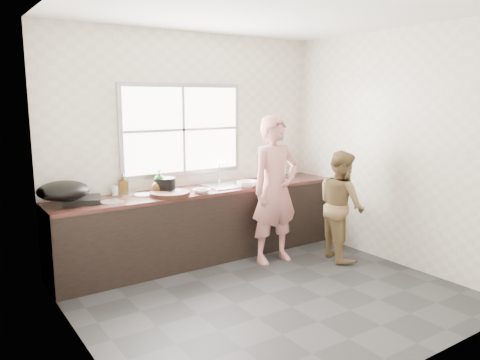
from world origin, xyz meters
TOP-DOWN VIEW (x-y plane):
  - floor at (0.00, 0.00)m, footprint 3.60×3.20m
  - ceiling at (0.00, 0.00)m, footprint 3.60×3.20m
  - wall_back at (0.00, 1.60)m, footprint 3.60×0.01m
  - wall_left at (-1.80, 0.00)m, footprint 0.01×3.20m
  - wall_right at (1.80, 0.00)m, footprint 0.01×3.20m
  - wall_front at (0.00, -1.60)m, footprint 3.60×0.01m
  - cabinet at (0.00, 1.29)m, footprint 3.60×0.62m
  - countertop at (0.00, 1.29)m, footprint 3.60×0.64m
  - sink at (0.35, 1.29)m, footprint 0.55×0.45m
  - faucet at (0.35, 1.49)m, footprint 0.02×0.02m
  - window_frame at (-0.10, 1.59)m, footprint 1.60×0.05m
  - window_glazing at (-0.10, 1.57)m, footprint 1.50×0.01m
  - woman at (0.66, 0.74)m, footprint 0.60×0.41m
  - person_side at (1.38, 0.37)m, footprint 0.67×0.76m
  - cutting_board at (-0.50, 1.16)m, footprint 0.56×0.56m
  - cleaver at (-0.43, 1.17)m, footprint 0.20×0.15m
  - bowl_mince at (-0.14, 1.08)m, footprint 0.24×0.24m
  - bowl_crabs at (0.50, 1.08)m, footprint 0.25×0.25m
  - bowl_held at (0.66, 1.24)m, footprint 0.22×0.22m
  - black_pot at (-0.47, 1.33)m, footprint 0.29×0.29m
  - plate_food at (-0.74, 1.32)m, footprint 0.26×0.26m
  - bottle_green at (-0.54, 1.33)m, footprint 0.13×0.13m
  - bottle_brown_tall at (-0.89, 1.52)m, footprint 0.12×0.12m
  - bottle_brown_short at (-0.56, 1.34)m, footprint 0.17×0.17m
  - glass_jar at (-0.99, 1.51)m, footprint 0.08×0.08m
  - burner at (-1.40, 1.35)m, footprint 0.45×0.45m
  - wok at (-1.59, 1.29)m, footprint 0.57×0.57m
  - dish_rack at (1.09, 1.50)m, footprint 0.48×0.36m
  - pot_lid_left at (-1.15, 1.18)m, footprint 0.29×0.29m
  - pot_lid_right at (-0.87, 1.47)m, footprint 0.27×0.27m

SIDE VIEW (x-z plane):
  - floor at x=0.00m, z-range -0.01..0.00m
  - cabinet at x=0.00m, z-range 0.00..0.82m
  - person_side at x=1.38m, z-range 0.00..1.32m
  - woman at x=0.66m, z-range 0.00..1.62m
  - countertop at x=0.00m, z-range 0.82..0.86m
  - sink at x=0.35m, z-range 0.85..0.88m
  - pot_lid_left at x=-1.15m, z-range 0.86..0.87m
  - pot_lid_right at x=-0.87m, z-range 0.86..0.87m
  - plate_food at x=-0.74m, z-range 0.86..0.88m
  - cutting_board at x=-0.50m, z-range 0.86..0.90m
  - bowl_mince at x=-0.14m, z-range 0.86..0.91m
  - burner at x=-1.40m, z-range 0.86..0.91m
  - bowl_held at x=0.66m, z-range 0.86..0.92m
  - bowl_crabs at x=0.50m, z-range 0.86..0.92m
  - cleaver at x=-0.43m, z-range 0.90..0.91m
  - glass_jar at x=-0.99m, z-range 0.86..0.97m
  - black_pot at x=-0.47m, z-range 0.86..1.03m
  - bottle_brown_short at x=-0.56m, z-range 0.86..1.04m
  - bottle_brown_tall at x=-0.89m, z-range 0.86..1.07m
  - bottle_green at x=-0.54m, z-range 0.86..1.13m
  - faucet at x=0.35m, z-range 0.86..1.16m
  - wok at x=-1.59m, z-range 0.92..1.11m
  - dish_rack at x=1.09m, z-range 0.86..1.20m
  - wall_back at x=0.00m, z-range 0.00..2.70m
  - wall_left at x=-1.80m, z-range 0.00..2.70m
  - wall_right at x=1.80m, z-range 0.00..2.70m
  - wall_front at x=0.00m, z-range 0.00..2.70m
  - window_glazing at x=-0.10m, z-range 1.05..2.05m
  - window_frame at x=-0.10m, z-range 1.00..2.10m
  - ceiling at x=0.00m, z-range 2.70..2.71m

